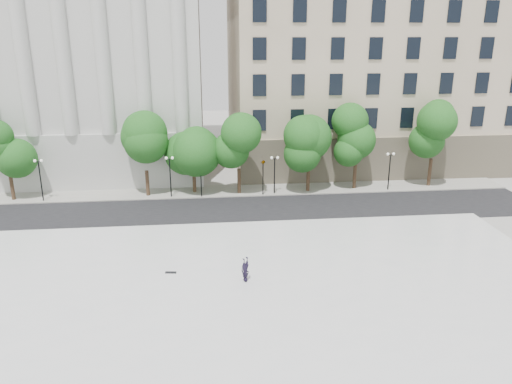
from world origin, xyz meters
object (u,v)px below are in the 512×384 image
person_lying (245,278)px  skateboard (171,272)px  traffic_light_west (200,161)px  traffic_light_east (263,160)px

person_lying → skateboard: (-4.92, 1.67, -0.19)m
skateboard → person_lying: bearing=-11.8°
person_lying → traffic_light_west: bearing=61.4°
traffic_light_east → skateboard: traffic_light_east is taller
traffic_light_east → skateboard: 19.37m
traffic_light_east → person_lying: (-3.34, -18.90, -3.04)m
traffic_light_east → skateboard: size_ratio=5.73×
traffic_light_west → skateboard: 17.65m
traffic_light_west → person_lying: traffic_light_west is taller
person_lying → traffic_light_east: bearing=42.7°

